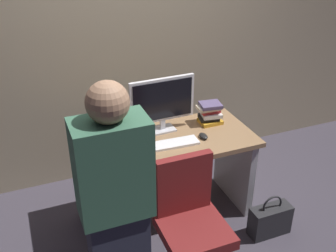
{
  "coord_description": "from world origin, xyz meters",
  "views": [
    {
      "loc": [
        -0.99,
        -2.53,
        2.35
      ],
      "look_at": [
        0.0,
        -0.05,
        0.9
      ],
      "focal_mm": 42.73,
      "sensor_mm": 36.0,
      "label": 1
    }
  ],
  "objects_px": {
    "office_chair": "(191,229)",
    "person_at_desk": "(116,213)",
    "cup_near_keyboard": "(127,151)",
    "handbag": "(270,220)",
    "desk": "(166,165)",
    "book_stack": "(210,113)",
    "keyboard": "(171,144)",
    "mouse": "(203,136)",
    "monitor": "(162,102)",
    "cup_by_monitor": "(113,137)"
  },
  "relations": [
    {
      "from": "mouse",
      "to": "handbag",
      "type": "height_order",
      "value": "mouse"
    },
    {
      "from": "desk",
      "to": "person_at_desk",
      "type": "relative_size",
      "value": 0.87
    },
    {
      "from": "desk",
      "to": "book_stack",
      "type": "distance_m",
      "value": 0.57
    },
    {
      "from": "person_at_desk",
      "to": "desk",
      "type": "bearing_deg",
      "value": 52.34
    },
    {
      "from": "handbag",
      "to": "keyboard",
      "type": "bearing_deg",
      "value": 147.35
    },
    {
      "from": "office_chair",
      "to": "handbag",
      "type": "distance_m",
      "value": 0.85
    },
    {
      "from": "keyboard",
      "to": "mouse",
      "type": "distance_m",
      "value": 0.28
    },
    {
      "from": "office_chair",
      "to": "keyboard",
      "type": "relative_size",
      "value": 2.19
    },
    {
      "from": "mouse",
      "to": "cup_near_keyboard",
      "type": "relative_size",
      "value": 1.08
    },
    {
      "from": "desk",
      "to": "keyboard",
      "type": "xyz_separation_m",
      "value": [
        0.01,
        -0.09,
        0.24
      ]
    },
    {
      "from": "person_at_desk",
      "to": "monitor",
      "type": "distance_m",
      "value": 1.16
    },
    {
      "from": "desk",
      "to": "person_at_desk",
      "type": "distance_m",
      "value": 1.06
    },
    {
      "from": "book_stack",
      "to": "desk",
      "type": "bearing_deg",
      "value": -163.7
    },
    {
      "from": "person_at_desk",
      "to": "cup_by_monitor",
      "type": "relative_size",
      "value": 16.94
    },
    {
      "from": "monitor",
      "to": "cup_by_monitor",
      "type": "height_order",
      "value": "monitor"
    },
    {
      "from": "person_at_desk",
      "to": "monitor",
      "type": "relative_size",
      "value": 3.03
    },
    {
      "from": "monitor",
      "to": "cup_by_monitor",
      "type": "distance_m",
      "value": 0.48
    },
    {
      "from": "mouse",
      "to": "cup_near_keyboard",
      "type": "xyz_separation_m",
      "value": [
        -0.64,
        -0.04,
        0.03
      ]
    },
    {
      "from": "person_at_desk",
      "to": "mouse",
      "type": "xyz_separation_m",
      "value": [
        0.9,
        0.71,
        -0.07
      ]
    },
    {
      "from": "desk",
      "to": "person_at_desk",
      "type": "bearing_deg",
      "value": -127.66
    },
    {
      "from": "cup_near_keyboard",
      "to": "mouse",
      "type": "bearing_deg",
      "value": 3.23
    },
    {
      "from": "keyboard",
      "to": "monitor",
      "type": "bearing_deg",
      "value": 87.28
    },
    {
      "from": "book_stack",
      "to": "handbag",
      "type": "relative_size",
      "value": 0.55
    },
    {
      "from": "book_stack",
      "to": "handbag",
      "type": "distance_m",
      "value": 1.0
    },
    {
      "from": "desk",
      "to": "book_stack",
      "type": "relative_size",
      "value": 6.89
    },
    {
      "from": "office_chair",
      "to": "keyboard",
      "type": "xyz_separation_m",
      "value": [
        0.09,
        0.58,
        0.33
      ]
    },
    {
      "from": "cup_near_keyboard",
      "to": "handbag",
      "type": "bearing_deg",
      "value": -21.4
    },
    {
      "from": "cup_near_keyboard",
      "to": "book_stack",
      "type": "bearing_deg",
      "value": 17.25
    },
    {
      "from": "desk",
      "to": "mouse",
      "type": "relative_size",
      "value": 14.26
    },
    {
      "from": "office_chair",
      "to": "mouse",
      "type": "bearing_deg",
      "value": 57.8
    },
    {
      "from": "office_chair",
      "to": "mouse",
      "type": "xyz_separation_m",
      "value": [
        0.37,
        0.59,
        0.34
      ]
    },
    {
      "from": "person_at_desk",
      "to": "handbag",
      "type": "bearing_deg",
      "value": 11.42
    },
    {
      "from": "office_chair",
      "to": "cup_near_keyboard",
      "type": "distance_m",
      "value": 0.72
    },
    {
      "from": "desk",
      "to": "handbag",
      "type": "bearing_deg",
      "value": -37.19
    },
    {
      "from": "person_at_desk",
      "to": "handbag",
      "type": "height_order",
      "value": "person_at_desk"
    },
    {
      "from": "office_chair",
      "to": "mouse",
      "type": "height_order",
      "value": "office_chair"
    },
    {
      "from": "monitor",
      "to": "mouse",
      "type": "distance_m",
      "value": 0.42
    },
    {
      "from": "keyboard",
      "to": "cup_near_keyboard",
      "type": "relative_size",
      "value": 4.65
    },
    {
      "from": "mouse",
      "to": "cup_by_monitor",
      "type": "relative_size",
      "value": 1.03
    },
    {
      "from": "office_chair",
      "to": "person_at_desk",
      "type": "relative_size",
      "value": 0.57
    },
    {
      "from": "keyboard",
      "to": "cup_near_keyboard",
      "type": "height_order",
      "value": "cup_near_keyboard"
    },
    {
      "from": "mouse",
      "to": "handbag",
      "type": "xyz_separation_m",
      "value": [
        0.41,
        -0.45,
        -0.63
      ]
    },
    {
      "from": "cup_by_monitor",
      "to": "handbag",
      "type": "xyz_separation_m",
      "value": [
        1.09,
        -0.65,
        -0.66
      ]
    },
    {
      "from": "keyboard",
      "to": "cup_by_monitor",
      "type": "height_order",
      "value": "cup_by_monitor"
    },
    {
      "from": "monitor",
      "to": "desk",
      "type": "bearing_deg",
      "value": -102.56
    },
    {
      "from": "keyboard",
      "to": "person_at_desk",
      "type": "bearing_deg",
      "value": -128.76
    },
    {
      "from": "book_stack",
      "to": "monitor",
      "type": "bearing_deg",
      "value": 176.84
    },
    {
      "from": "desk",
      "to": "cup_near_keyboard",
      "type": "height_order",
      "value": "cup_near_keyboard"
    },
    {
      "from": "person_at_desk",
      "to": "cup_near_keyboard",
      "type": "bearing_deg",
      "value": 68.96
    },
    {
      "from": "desk",
      "to": "mouse",
      "type": "distance_m",
      "value": 0.39
    }
  ]
}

